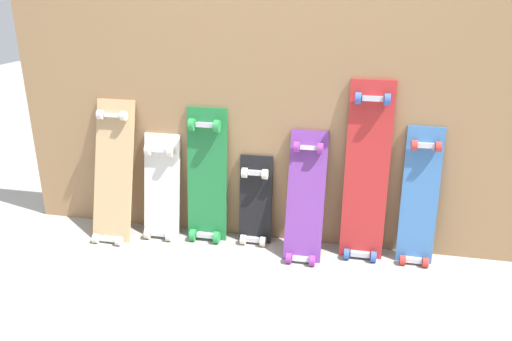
{
  "coord_description": "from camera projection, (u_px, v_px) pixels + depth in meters",
  "views": [
    {
      "loc": [
        0.51,
        -2.44,
        1.36
      ],
      "look_at": [
        0.0,
        -0.07,
        0.45
      ],
      "focal_mm": 34.7,
      "sensor_mm": 36.0,
      "label": 1
    }
  ],
  "objects": [
    {
      "name": "skateboard_green",
      "position": [
        207.0,
        181.0,
        2.74
      ],
      "size": [
        0.22,
        0.16,
        0.81
      ],
      "color": "#1E7238",
      "rests_on": "ground"
    },
    {
      "name": "plywood_wall_panel",
      "position": [
        262.0,
        100.0,
        2.59
      ],
      "size": [
        2.78,
        0.04,
        1.59
      ],
      "primitive_type": "cube",
      "color": "#99724C",
      "rests_on": "ground"
    },
    {
      "name": "ground_plane",
      "position": [
        259.0,
        240.0,
        2.81
      ],
      "size": [
        12.0,
        12.0,
        0.0
      ],
      "primitive_type": "plane",
      "color": "#9E9991"
    },
    {
      "name": "skateboard_red",
      "position": [
        366.0,
        178.0,
        2.53
      ],
      "size": [
        0.22,
        0.18,
        0.99
      ],
      "color": "#B22626",
      "rests_on": "ground"
    },
    {
      "name": "skateboard_natural",
      "position": [
        113.0,
        177.0,
        2.77
      ],
      "size": [
        0.22,
        0.29,
        0.84
      ],
      "color": "tan",
      "rests_on": "ground"
    },
    {
      "name": "skateboard_white",
      "position": [
        161.0,
        192.0,
        2.8
      ],
      "size": [
        0.21,
        0.19,
        0.65
      ],
      "color": "silver",
      "rests_on": "ground"
    },
    {
      "name": "skateboard_purple",
      "position": [
        305.0,
        203.0,
        2.58
      ],
      "size": [
        0.2,
        0.28,
        0.73
      ],
      "color": "#6B338C",
      "rests_on": "ground"
    },
    {
      "name": "skateboard_black",
      "position": [
        255.0,
        206.0,
        2.74
      ],
      "size": [
        0.18,
        0.14,
        0.56
      ],
      "color": "black",
      "rests_on": "ground"
    },
    {
      "name": "skateboard_blue",
      "position": [
        419.0,
        203.0,
        2.51
      ],
      "size": [
        0.18,
        0.17,
        0.78
      ],
      "color": "#386BAD",
      "rests_on": "ground"
    }
  ]
}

